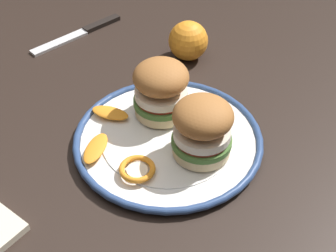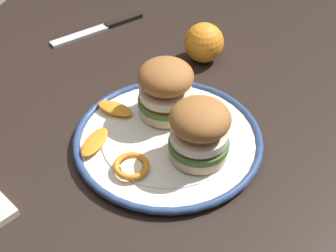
% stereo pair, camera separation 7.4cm
% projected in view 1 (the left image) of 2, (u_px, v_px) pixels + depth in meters
% --- Properties ---
extents(dining_table, '(1.35, 0.95, 0.74)m').
position_uv_depth(dining_table, '(149.00, 150.00, 0.96)').
color(dining_table, black).
rests_on(dining_table, ground).
extents(dinner_plate, '(0.31, 0.31, 0.02)m').
position_uv_depth(dinner_plate, '(168.00, 140.00, 0.83)').
color(dinner_plate, white).
rests_on(dinner_plate, dining_table).
extents(sandwich_half_left, '(0.13, 0.13, 0.10)m').
position_uv_depth(sandwich_half_left, '(161.00, 88.00, 0.84)').
color(sandwich_half_left, beige).
rests_on(sandwich_half_left, dinner_plate).
extents(sandwich_half_right, '(0.13, 0.13, 0.10)m').
position_uv_depth(sandwich_half_right, '(202.00, 128.00, 0.76)').
color(sandwich_half_right, beige).
rests_on(sandwich_half_right, dinner_plate).
extents(orange_peel_curled, '(0.08, 0.08, 0.01)m').
position_uv_depth(orange_peel_curled, '(137.00, 169.00, 0.76)').
color(orange_peel_curled, orange).
rests_on(orange_peel_curled, dinner_plate).
extents(orange_peel_strip_long, '(0.04, 0.07, 0.01)m').
position_uv_depth(orange_peel_strip_long, '(110.00, 113.00, 0.86)').
color(orange_peel_strip_long, orange).
rests_on(orange_peel_strip_long, dinner_plate).
extents(orange_peel_strip_short, '(0.07, 0.03, 0.01)m').
position_uv_depth(orange_peel_strip_short, '(96.00, 148.00, 0.80)').
color(orange_peel_strip_short, orange).
rests_on(orange_peel_strip_short, dinner_plate).
extents(whole_orange, '(0.08, 0.08, 0.08)m').
position_uv_depth(whole_orange, '(188.00, 41.00, 1.00)').
color(whole_orange, orange).
rests_on(whole_orange, dining_table).
extents(table_knife, '(0.19, 0.15, 0.01)m').
position_uv_depth(table_knife, '(83.00, 32.00, 1.09)').
color(table_knife, silver).
rests_on(table_knife, dining_table).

